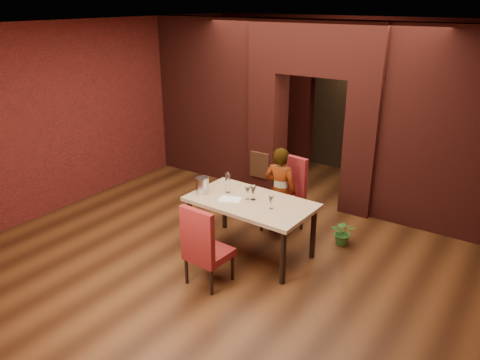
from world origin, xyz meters
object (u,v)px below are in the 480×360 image
at_px(wine_bucket, 202,185).
at_px(wine_glass_c, 271,202).
at_px(chair_far, 282,196).
at_px(wine_glass_b, 253,193).
at_px(potted_plant, 343,232).
at_px(chair_near, 209,244).
at_px(person_seated, 280,191).
at_px(wine_glass_a, 248,193).
at_px(water_bottle, 228,182).
at_px(dining_table, 250,227).

bearing_deg(wine_bucket, wine_glass_c, 4.37).
distance_m(chair_far, wine_bucket, 1.35).
relative_size(chair_far, wine_glass_b, 5.74).
bearing_deg(wine_glass_c, potted_plant, 58.36).
relative_size(chair_far, wine_bucket, 5.06).
relative_size(chair_far, chair_near, 1.07).
xyz_separation_m(wine_bucket, potted_plant, (1.79, 1.16, -0.76)).
bearing_deg(chair_near, person_seated, -88.65).
distance_m(chair_near, wine_glass_a, 1.04).
height_order(water_bottle, potted_plant, water_bottle).
relative_size(wine_glass_c, water_bottle, 0.61).
bearing_deg(wine_glass_c, water_bottle, 170.71).
relative_size(dining_table, wine_glass_b, 8.49).
relative_size(wine_glass_a, potted_plant, 0.48).
bearing_deg(wine_glass_c, dining_table, 169.65).
xyz_separation_m(chair_near, wine_glass_b, (0.04, 0.99, 0.38)).
distance_m(chair_far, wine_glass_a, 0.94).
bearing_deg(water_bottle, wine_glass_a, -6.33).
distance_m(wine_glass_a, wine_glass_c, 0.46).
bearing_deg(wine_glass_b, wine_glass_c, -17.79).
distance_m(wine_glass_b, wine_glass_c, 0.39).
xyz_separation_m(chair_far, chair_near, (-0.05, -1.84, -0.04)).
distance_m(chair_far, person_seated, 0.13).
bearing_deg(dining_table, water_bottle, 173.49).
relative_size(person_seated, wine_glass_c, 7.42).
relative_size(person_seated, wine_bucket, 5.96).
xyz_separation_m(chair_near, wine_glass_a, (-0.04, 0.97, 0.37)).
relative_size(dining_table, chair_near, 1.59).
distance_m(wine_glass_c, potted_plant, 1.46).
distance_m(wine_glass_b, wine_bucket, 0.79).
height_order(chair_near, wine_glass_a, chair_near).
bearing_deg(potted_plant, wine_bucket, -147.11).
height_order(wine_bucket, water_bottle, water_bottle).
relative_size(wine_glass_a, wine_glass_c, 1.01).
bearing_deg(dining_table, chair_far, 90.52).
distance_m(dining_table, chair_near, 0.95).
bearing_deg(wine_glass_b, potted_plant, 42.83).
relative_size(chair_near, potted_plant, 2.79).
height_order(chair_far, wine_bucket, chair_far).
distance_m(wine_glass_a, wine_glass_b, 0.08).
bearing_deg(wine_glass_b, chair_far, 89.20).
distance_m(wine_glass_c, water_bottle, 0.84).
bearing_deg(wine_glass_c, wine_glass_a, 168.24).
relative_size(wine_glass_a, water_bottle, 0.61).
xyz_separation_m(wine_bucket, water_bottle, (0.30, 0.22, 0.04)).
bearing_deg(chair_near, wine_glass_a, -84.69).
bearing_deg(chair_far, potted_plant, 13.32).
bearing_deg(water_bottle, person_seated, 58.01).
xyz_separation_m(person_seated, wine_bucket, (-0.77, -0.97, 0.25)).
height_order(chair_far, wine_glass_a, chair_far).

